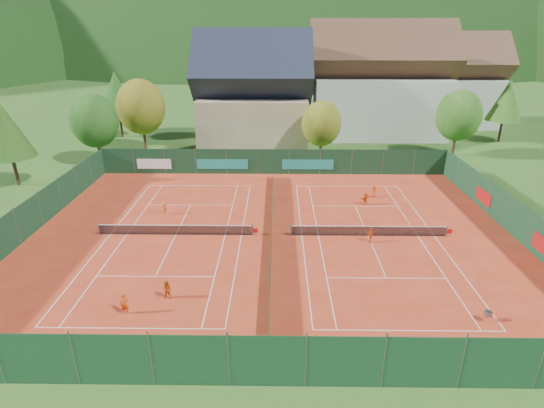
{
  "coord_description": "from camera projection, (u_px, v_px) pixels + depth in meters",
  "views": [
    {
      "loc": [
        0.43,
        -31.49,
        15.98
      ],
      "look_at": [
        0.0,
        2.0,
        2.0
      ],
      "focal_mm": 28.0,
      "sensor_mm": 36.0,
      "label": 1
    }
  ],
  "objects": [
    {
      "name": "fence_north",
      "position": [
        270.0,
        162.0,
        49.41
      ],
      "size": [
        40.0,
        0.1,
        3.0
      ],
      "color": "#12331D",
      "rests_on": "ground"
    },
    {
      "name": "tree_west_side",
      "position": [
        6.0,
        130.0,
        44.28
      ],
      "size": [
        5.04,
        5.04,
        9.0
      ],
      "color": "#4B311B",
      "rests_on": "ground"
    },
    {
      "name": "player_left_far",
      "position": [
        165.0,
        208.0,
        39.02
      ],
      "size": [
        0.9,
        0.78,
        1.2
      ],
      "primitive_type": "imported",
      "rotation": [
        0.0,
        0.0,
        2.61
      ],
      "color": "#D96013",
      "rests_on": "ground"
    },
    {
      "name": "ball_hopper",
      "position": [
        488.0,
        314.0,
        24.71
      ],
      "size": [
        0.34,
        0.34,
        0.8
      ],
      "color": "slate",
      "rests_on": "ground"
    },
    {
      "name": "loose_ball_2",
      "position": [
        296.0,
        205.0,
        41.06
      ],
      "size": [
        0.07,
        0.07,
        0.07
      ],
      "primitive_type": "sphere",
      "color": "#CCD833",
      "rests_on": "ground"
    },
    {
      "name": "tree_west_front",
      "position": [
        94.0,
        121.0,
        51.85
      ],
      "size": [
        5.72,
        5.72,
        8.69
      ],
      "color": "#422D17",
      "rests_on": "ground"
    },
    {
      "name": "fence_east",
      "position": [
        517.0,
        220.0,
        34.46
      ],
      "size": [
        0.09,
        32.0,
        3.0
      ],
      "color": "#153A21",
      "rests_on": "ground"
    },
    {
      "name": "fence_south",
      "position": [
        267.0,
        361.0,
        19.87
      ],
      "size": [
        40.0,
        0.04,
        3.0
      ],
      "color": "#163D21",
      "rests_on": "ground"
    },
    {
      "name": "tree_west_mid",
      "position": [
        141.0,
        107.0,
        57.08
      ],
      "size": [
        6.44,
        6.44,
        9.78
      ],
      "color": "#4A2B1A",
      "rests_on": "ground"
    },
    {
      "name": "player_right_near",
      "position": [
        370.0,
        235.0,
        33.83
      ],
      "size": [
        0.77,
        0.76,
        1.3
      ],
      "primitive_type": "imported",
      "rotation": [
        0.0,
        0.0,
        0.76
      ],
      "color": "#DF5713",
      "rests_on": "ground"
    },
    {
      "name": "loose_ball_0",
      "position": [
        192.0,
        253.0,
        32.37
      ],
      "size": [
        0.07,
        0.07,
        0.07
      ],
      "primitive_type": "sphere",
      "color": "#CCD833",
      "rests_on": "ground"
    },
    {
      "name": "tennis_net_left",
      "position": [
        177.0,
        229.0,
        35.11
      ],
      "size": [
        13.3,
        0.1,
        1.02
      ],
      "color": "#59595B",
      "rests_on": "ground"
    },
    {
      "name": "tree_east_back",
      "position": [
        434.0,
        89.0,
        69.22
      ],
      "size": [
        7.15,
        7.15,
        10.86
      ],
      "color": "#4D301B",
      "rests_on": "ground"
    },
    {
      "name": "tree_west_back",
      "position": [
        117.0,
        93.0,
        64.27
      ],
      "size": [
        5.6,
        5.6,
        10.0
      ],
      "color": "#422C17",
      "rests_on": "ground"
    },
    {
      "name": "tree_east_front",
      "position": [
        459.0,
        116.0,
        55.0
      ],
      "size": [
        5.72,
        5.72,
        8.69
      ],
      "color": "#443018",
      "rests_on": "ground"
    },
    {
      "name": "court_divider",
      "position": [
        272.0,
        230.0,
        35.02
      ],
      "size": [
        0.03,
        28.8,
        1.0
      ],
      "color": "#12321D",
      "rests_on": "ground"
    },
    {
      "name": "tree_center",
      "position": [
        321.0,
        124.0,
        53.63
      ],
      "size": [
        5.01,
        5.01,
        7.6
      ],
      "color": "#4A311A",
      "rests_on": "ground"
    },
    {
      "name": "hotel_block_b",
      "position": [
        449.0,
        86.0,
        72.91
      ],
      "size": [
        17.28,
        10.0,
        15.5
      ],
      "color": "silver",
      "rests_on": "ground"
    },
    {
      "name": "chalet",
      "position": [
        253.0,
        98.0,
        60.38
      ],
      "size": [
        16.2,
        12.0,
        16.0
      ],
      "color": "beige",
      "rests_on": "ground"
    },
    {
      "name": "hotel_block_a",
      "position": [
        378.0,
        88.0,
        65.4
      ],
      "size": [
        21.6,
        11.0,
        17.25
      ],
      "color": "silver",
      "rests_on": "ground"
    },
    {
      "name": "tree_east_mid",
      "position": [
        507.0,
        101.0,
        62.01
      ],
      "size": [
        5.04,
        5.04,
        9.0
      ],
      "color": "#432818",
      "rests_on": "ground"
    },
    {
      "name": "mountain_backdrop",
      "position": [
        322.0,
        123.0,
        265.59
      ],
      "size": [
        820.0,
        530.0,
        242.0
      ],
      "color": "black",
      "rests_on": "ground"
    },
    {
      "name": "player_right_far_a",
      "position": [
        374.0,
        191.0,
        42.94
      ],
      "size": [
        0.71,
        0.57,
        1.27
      ],
      "primitive_type": "imported",
      "rotation": [
        0.0,
        0.0,
        3.45
      ],
      "color": "#E24914",
      "rests_on": "ground"
    },
    {
      "name": "player_left_mid",
      "position": [
        167.0,
        290.0,
        26.72
      ],
      "size": [
        0.74,
        0.63,
        1.32
      ],
      "primitive_type": "imported",
      "rotation": [
        0.0,
        0.0,
        -0.23
      ],
      "color": "#CA4D11",
      "rests_on": "ground"
    },
    {
      "name": "clay_pad",
      "position": [
        272.0,
        235.0,
        35.21
      ],
      "size": [
        40.0,
        32.0,
        0.01
      ],
      "primitive_type": "cube",
      "color": "#B9341B",
      "rests_on": "ground"
    },
    {
      "name": "tennis_net_right",
      "position": [
        370.0,
        231.0,
        34.92
      ],
      "size": [
        13.3,
        0.1,
        1.02
      ],
      "color": "#59595B",
      "rests_on": "ground"
    },
    {
      "name": "ground",
      "position": [
        272.0,
        236.0,
        35.22
      ],
      "size": [
        600.0,
        600.0,
        0.0
      ],
      "primitive_type": "plane",
      "color": "#2C581B",
      "rests_on": "ground"
    },
    {
      "name": "player_right_far_b",
      "position": [
        365.0,
        199.0,
        41.08
      ],
      "size": [
        1.19,
        0.87,
        1.25
      ],
      "primitive_type": "imported",
      "rotation": [
        0.0,
        0.0,
        3.64
      ],
      "color": "#E45A14",
      "rests_on": "ground"
    },
    {
      "name": "fence_west",
      "position": [
        29.0,
        218.0,
        34.87
      ],
      "size": [
        0.04,
        32.0,
        3.0
      ],
      "color": "#153A21",
      "rests_on": "ground"
    },
    {
      "name": "player_left_near",
      "position": [
        124.0,
        304.0,
        25.3
      ],
      "size": [
        0.55,
        0.38,
        1.43
      ],
      "primitive_type": "imported",
      "rotation": [
        0.0,
        0.0,
        0.08
      ],
      "color": "#CC4712",
      "rests_on": "ground"
    },
    {
      "name": "court_markings_left",
      "position": [
        176.0,
        235.0,
        35.3
      ],
      "size": [
        11.03,
        23.83,
        0.0
      ],
      "color": "white",
      "rests_on": "ground"
    },
    {
      "name": "loose_ball_1",
      "position": [
        398.0,
        323.0,
        24.76
      ],
      "size": [
        0.07,
        0.07,
        0.07
      ],
      "primitive_type": "sphere",
      "color": "#CCD833",
      "rests_on": "ground"
    },
    {
      "name": "court_markings_right",
      "position": [
        368.0,
        236.0,
        35.12
      ],
      "size": [
        11.03,
        23.83,
        0.0
      ],
      "color": "white",
      "rests_on": "ground"
    }
  ]
}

